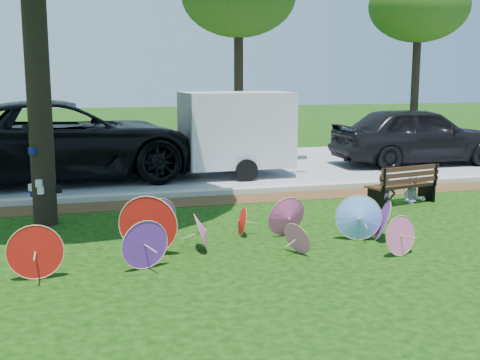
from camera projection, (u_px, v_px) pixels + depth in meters
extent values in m
plane|color=black|center=(243.00, 262.00, 9.10)|extent=(90.00, 90.00, 0.00)
cube|color=#472D16|center=(189.00, 202.00, 13.38)|extent=(90.00, 1.00, 0.01)
cube|color=#B7B5AD|center=(184.00, 194.00, 14.04)|extent=(90.00, 0.30, 0.12)
cube|color=gray|center=(160.00, 169.00, 17.99)|extent=(90.00, 8.00, 0.01)
cylinder|color=black|center=(36.00, 53.00, 10.84)|extent=(0.44, 0.44, 6.36)
cone|color=pink|center=(398.00, 235.00, 9.42)|extent=(0.66, 0.34, 0.65)
cone|color=pink|center=(299.00, 237.00, 9.47)|extent=(0.46, 0.60, 0.54)
cone|color=#B9140E|center=(35.00, 251.00, 8.30)|extent=(0.78, 0.15, 0.78)
cone|color=#E64B94|center=(288.00, 216.00, 10.45)|extent=(0.78, 0.44, 0.74)
cone|color=purple|center=(144.00, 244.00, 8.73)|extent=(0.75, 0.38, 0.74)
cone|color=purple|center=(385.00, 219.00, 10.30)|extent=(0.55, 0.78, 0.70)
cone|color=purple|center=(159.00, 220.00, 10.15)|extent=(0.80, 0.54, 0.77)
cone|color=#B9140E|center=(240.00, 221.00, 10.57)|extent=(0.20, 0.53, 0.52)
cone|color=#68A1FF|center=(359.00, 218.00, 10.17)|extent=(0.79, 0.39, 0.80)
cone|color=#C0116D|center=(364.00, 221.00, 10.32)|extent=(0.66, 0.35, 0.64)
cone|color=#E64B94|center=(203.00, 231.00, 9.64)|extent=(0.36, 0.67, 0.64)
cone|color=#B9140E|center=(149.00, 224.00, 9.43)|extent=(0.95, 0.51, 0.96)
imported|color=black|center=(63.00, 141.00, 15.97)|extent=(8.01, 4.31, 2.14)
imported|color=black|center=(417.00, 135.00, 18.88)|extent=(5.41, 2.24, 1.83)
cube|color=silver|center=(237.00, 129.00, 16.61)|extent=(2.94, 1.91, 2.63)
imported|color=#353748|center=(386.00, 174.00, 13.11)|extent=(0.53, 0.39, 1.33)
imported|color=silver|center=(414.00, 176.00, 13.30)|extent=(0.63, 0.53, 1.17)
cylinder|color=black|center=(239.00, 82.00, 23.44)|extent=(0.36, 0.36, 5.00)
cylinder|color=black|center=(415.00, 81.00, 26.97)|extent=(0.36, 0.36, 5.00)
ellipsoid|color=#0F360C|center=(419.00, 5.00, 26.40)|extent=(4.40, 4.40, 3.20)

